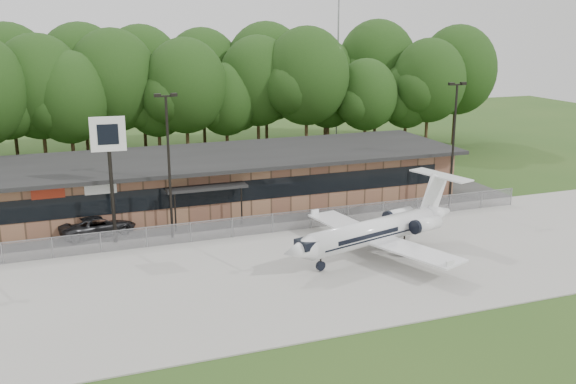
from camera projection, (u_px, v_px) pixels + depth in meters
name	position (u px, v px, depth m)	size (l,w,h in m)	color
ground	(332.00, 328.00, 32.21)	(160.00, 160.00, 0.00)	#2A4D1B
apron	(279.00, 271.00, 39.45)	(64.00, 18.00, 0.08)	#9E9B93
parking_lot	(230.00, 219.00, 49.87)	(50.00, 9.00, 0.06)	#383835
terminal	(215.00, 179.00, 53.34)	(41.00, 11.65, 4.30)	#8F6547
fence	(246.00, 226.00, 45.60)	(46.00, 0.04, 1.52)	gray
treeline	(173.00, 93.00, 68.33)	(72.00, 12.00, 15.00)	black
radio_mast	(338.00, 41.00, 79.81)	(0.20, 0.20, 25.00)	gray
light_pole_mid	(169.00, 156.00, 43.94)	(1.55, 0.30, 10.23)	black
light_pole_right	(454.00, 136.00, 51.62)	(1.55, 0.30, 10.23)	black
business_jet	(378.00, 231.00, 41.55)	(14.27, 12.82, 4.84)	white
suv	(98.00, 225.00, 45.93)	(2.45, 5.32, 1.48)	#2D2D2F
pole_sign	(109.00, 148.00, 42.71)	(2.32, 0.43, 8.82)	black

